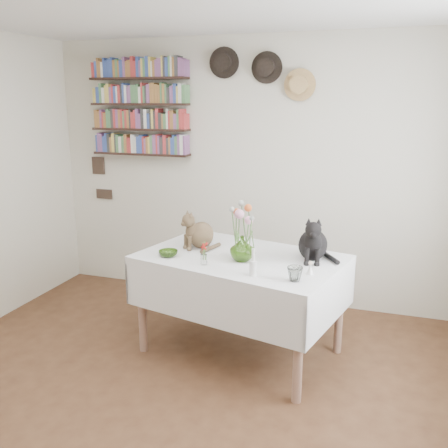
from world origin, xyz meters
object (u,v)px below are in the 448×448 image
(dining_table, at_px, (241,280))
(flower_vase, at_px, (242,248))
(tabby_cat, at_px, (201,228))
(bookshelf_unit, at_px, (140,108))
(black_cat, at_px, (313,237))

(dining_table, height_order, flower_vase, flower_vase)
(tabby_cat, height_order, bookshelf_unit, bookshelf_unit)
(black_cat, distance_m, flower_vase, 0.53)
(black_cat, relative_size, flower_vase, 1.84)
(flower_vase, xyz_separation_m, bookshelf_unit, (-1.39, 1.13, 0.96))
(bookshelf_unit, bearing_deg, dining_table, -37.49)
(tabby_cat, distance_m, black_cat, 0.89)
(tabby_cat, bearing_deg, black_cat, 38.06)
(tabby_cat, height_order, black_cat, black_cat)
(tabby_cat, xyz_separation_m, bookshelf_unit, (-0.98, 0.91, 0.90))
(tabby_cat, relative_size, black_cat, 0.90)
(black_cat, bearing_deg, dining_table, -177.11)
(black_cat, distance_m, bookshelf_unit, 2.27)
(flower_vase, distance_m, bookshelf_unit, 2.03)
(black_cat, height_order, bookshelf_unit, bookshelf_unit)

